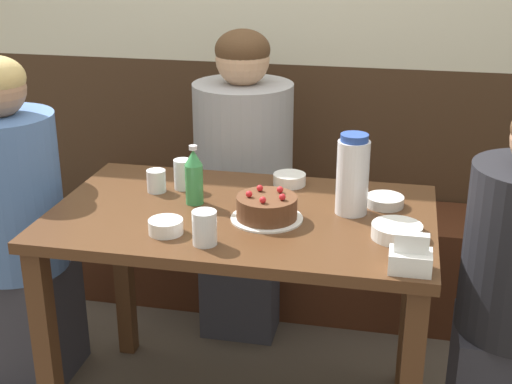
% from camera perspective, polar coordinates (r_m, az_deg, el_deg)
% --- Properties ---
extents(back_wall, '(4.80, 0.04, 2.50)m').
position_cam_1_polar(back_wall, '(3.10, 3.30, 14.01)').
color(back_wall, '#3D2819').
rests_on(back_wall, ground_plane).
extents(bench_seat, '(1.92, 0.38, 0.46)m').
position_cam_1_polar(bench_seat, '(3.18, 2.30, -4.99)').
color(bench_seat, '#472314').
rests_on(bench_seat, ground_plane).
extents(dining_table, '(1.19, 0.72, 0.78)m').
position_cam_1_polar(dining_table, '(2.26, -1.13, -4.39)').
color(dining_table, '#4C2D19').
rests_on(dining_table, ground_plane).
extents(birthday_cake, '(0.22, 0.22, 0.09)m').
position_cam_1_polar(birthday_cake, '(2.15, 0.87, -1.30)').
color(birthday_cake, white).
rests_on(birthday_cake, dining_table).
extents(water_pitcher, '(0.10, 0.10, 0.25)m').
position_cam_1_polar(water_pitcher, '(2.18, 7.74, 1.35)').
color(water_pitcher, white).
rests_on(water_pitcher, dining_table).
extents(soju_bottle, '(0.06, 0.06, 0.19)m').
position_cam_1_polar(soju_bottle, '(2.26, -4.99, 1.26)').
color(soju_bottle, '#388E4C').
rests_on(soju_bottle, dining_table).
extents(napkin_holder, '(0.11, 0.08, 0.11)m').
position_cam_1_polar(napkin_holder, '(1.88, 12.25, -5.15)').
color(napkin_holder, white).
rests_on(napkin_holder, dining_table).
extents(bowl_soup_white, '(0.11, 0.11, 0.04)m').
position_cam_1_polar(bowl_soup_white, '(2.44, 2.70, 1.02)').
color(bowl_soup_white, white).
rests_on(bowl_soup_white, dining_table).
extents(bowl_rice_small, '(0.10, 0.10, 0.04)m').
position_cam_1_polar(bowl_rice_small, '(2.08, -7.23, -2.75)').
color(bowl_rice_small, white).
rests_on(bowl_rice_small, dining_table).
extents(bowl_side_dish, '(0.12, 0.12, 0.03)m').
position_cam_1_polar(bowl_side_dish, '(2.29, 10.27, -0.72)').
color(bowl_side_dish, white).
rests_on(bowl_side_dish, dining_table).
extents(bowl_sauce_shallow, '(0.15, 0.15, 0.04)m').
position_cam_1_polar(bowl_sauce_shallow, '(2.07, 11.20, -3.10)').
color(bowl_sauce_shallow, white).
rests_on(bowl_sauce_shallow, dining_table).
extents(glass_water_tall, '(0.06, 0.06, 0.10)m').
position_cam_1_polar(glass_water_tall, '(2.40, -5.86, 1.42)').
color(glass_water_tall, silver).
rests_on(glass_water_tall, dining_table).
extents(glass_tumbler_short, '(0.07, 0.07, 0.10)m').
position_cam_1_polar(glass_tumbler_short, '(1.99, -4.13, -2.87)').
color(glass_tumbler_short, silver).
rests_on(glass_tumbler_short, dining_table).
extents(glass_shot_small, '(0.06, 0.06, 0.07)m').
position_cam_1_polar(glass_shot_small, '(2.39, -7.97, 0.89)').
color(glass_shot_small, silver).
rests_on(glass_shot_small, dining_table).
extents(person_pale_blue_shirt, '(0.36, 0.36, 1.21)m').
position_cam_1_polar(person_pale_blue_shirt, '(2.68, -18.75, -2.82)').
color(person_pale_blue_shirt, '#33333D').
rests_on(person_pale_blue_shirt, ground_plane).
extents(person_grey_tee, '(0.39, 0.39, 1.25)m').
position_cam_1_polar(person_grey_tee, '(2.86, -1.01, 0.58)').
color(person_grey_tee, '#33333D').
rests_on(person_grey_tee, ground_plane).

